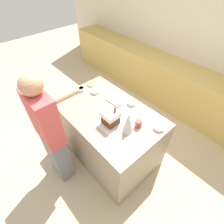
{
  "coord_description": "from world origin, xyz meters",
  "views": [
    {
      "loc": [
        1.32,
        -1.1,
        2.58
      ],
      "look_at": [
        0.09,
        0.0,
        0.99
      ],
      "focal_mm": 28.0,
      "sensor_mm": 36.0,
      "label": 1
    }
  ],
  "objects": [
    {
      "name": "candy_bowl_far_left",
      "position": [
        -0.63,
        0.01,
        0.96
      ],
      "size": [
        0.1,
        0.1,
        0.05
      ],
      "color": "white",
      "rests_on": "kitchen_island"
    },
    {
      "name": "ground_plane",
      "position": [
        0.0,
        0.0,
        0.0
      ],
      "size": [
        12.0,
        12.0,
        0.0
      ],
      "primitive_type": "plane",
      "color": "#C6B28E"
    },
    {
      "name": "person",
      "position": [
        -0.19,
        -0.76,
        0.9
      ],
      "size": [
        0.46,
        0.57,
        1.75
      ],
      "color": "slate",
      "rests_on": "ground_plane"
    },
    {
      "name": "decorative_tree",
      "position": [
        0.42,
        -0.04,
        1.08
      ],
      "size": [
        0.13,
        0.13,
        0.29
      ],
      "color": "silver",
      "rests_on": "kitchen_island"
    },
    {
      "name": "gingerbread_house",
      "position": [
        0.19,
        -0.11,
        1.04
      ],
      "size": [
        0.2,
        0.19,
        0.28
      ],
      "color": "#5B2D14",
      "rests_on": "baking_tray"
    },
    {
      "name": "baking_tray",
      "position": [
        0.19,
        -0.11,
        0.94
      ],
      "size": [
        0.41,
        0.32,
        0.01
      ],
      "color": "silver",
      "rests_on": "kitchen_island"
    },
    {
      "name": "mug",
      "position": [
        0.46,
        0.11,
        0.98
      ],
      "size": [
        0.08,
        0.08,
        0.1
      ],
      "color": "#B24238",
      "rests_on": "kitchen_island"
    },
    {
      "name": "cookbook",
      "position": [
        -0.08,
        0.21,
        0.94
      ],
      "size": [
        0.24,
        0.13,
        0.02
      ],
      "color": "#CCB78C",
      "rests_on": "kitchen_island"
    },
    {
      "name": "kitchen_island",
      "position": [
        0.0,
        0.0,
        0.47
      ],
      "size": [
        1.52,
        0.98,
        0.93
      ],
      "color": "gray",
      "rests_on": "ground_plane"
    },
    {
      "name": "back_cabinet_block",
      "position": [
        0.0,
        1.84,
        0.46
      ],
      "size": [
        6.0,
        0.6,
        0.92
      ],
      "color": "tan",
      "rests_on": "ground_plane"
    },
    {
      "name": "candy_bowl_behind_tray",
      "position": [
        0.11,
        0.36,
        0.96
      ],
      "size": [
        0.12,
        0.12,
        0.04
      ],
      "color": "white",
      "rests_on": "kitchen_island"
    },
    {
      "name": "candy_bowl_front_corner",
      "position": [
        0.65,
        0.27,
        0.96
      ],
      "size": [
        0.13,
        0.13,
        0.04
      ],
      "color": "white",
      "rests_on": "kitchen_island"
    },
    {
      "name": "wall_back",
      "position": [
        0.0,
        2.17,
        1.3
      ],
      "size": [
        8.0,
        0.05,
        2.6
      ],
      "color": "beige",
      "rests_on": "ground_plane"
    },
    {
      "name": "candy_bowl_center_rear",
      "position": [
        -0.64,
        0.21,
        0.96
      ],
      "size": [
        0.11,
        0.11,
        0.04
      ],
      "color": "white",
      "rests_on": "kitchen_island"
    },
    {
      "name": "candy_bowl_far_right",
      "position": [
        -0.44,
        0.13,
        0.96
      ],
      "size": [
        0.12,
        0.12,
        0.05
      ],
      "color": "white",
      "rests_on": "kitchen_island"
    }
  ]
}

